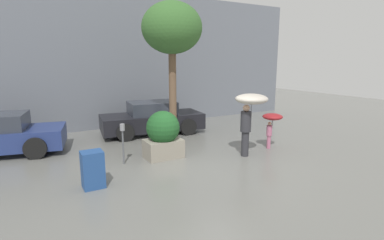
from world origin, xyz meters
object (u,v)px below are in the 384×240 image
Objects in this scene: person_child at (272,120)px; street_tree at (172,30)px; parking_meter at (123,135)px; newspaper_box at (93,169)px; planter_box at (163,134)px; parked_car_near at (152,119)px; person_adult at (250,107)px.

street_tree is at bearing 171.30° from person_child.
parking_meter reaches higher than newspaper_box.
person_child is 6.09m from newspaper_box.
planter_box is 0.35× the size of parked_car_near.
newspaper_box is (-4.82, -0.02, -1.13)m from person_adult.
person_adult reaches higher than person_child.
person_adult is at bearing -62.34° from street_tree.
parked_car_near reaches higher than newspaper_box.
planter_box is 0.74× the size of person_adult.
planter_box is 1.22× the size of parking_meter.
person_adult reaches higher than planter_box.
parking_meter is at bearing -161.14° from person_adult.
parked_car_near is at bearing 146.29° from person_adult.
person_adult is at bearing -26.74° from planter_box.
planter_box is 3.28m from parked_car_near.
person_child is at bearing -10.95° from parking_meter.
street_tree is 4.13× the size of parking_meter.
planter_box is 2.83m from person_adult.
parked_car_near is (-2.74, 4.09, -0.39)m from person_child.
person_adult is 3.96m from parking_meter.
street_tree is 5.58× the size of newspaper_box.
parked_car_near is at bearing 52.90° from newspaper_box.
parked_car_near reaches higher than person_child.
person_adult reaches higher than parked_car_near.
parking_meter is (-2.32, -1.41, -3.17)m from street_tree.
newspaper_box is (-2.40, -1.24, -0.31)m from planter_box.
parking_meter is 1.74m from newspaper_box.
person_adult is (2.42, -1.22, 0.83)m from planter_box.
street_tree is (-2.61, 2.36, 3.04)m from person_child.
newspaper_box is at bearing -152.68° from planter_box.
parking_meter is 1.35× the size of newspaper_box.
parked_car_near is 3.54× the size of parking_meter.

